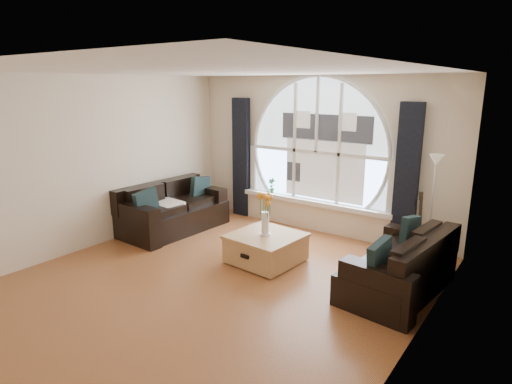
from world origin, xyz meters
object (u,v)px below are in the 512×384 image
Objects in this scene: vase_flowers at (265,209)px; floor_lamp at (431,210)px; potted_plant at (272,185)px; guitar at (420,225)px; coffee_chest at (266,247)px; sofa_left at (174,209)px; sofa_right at (398,262)px.

floor_lamp reaches higher than vase_flowers.
floor_lamp is at bearing -6.14° from potted_plant.
potted_plant is (-2.82, 0.29, 0.16)m from guitar.
coffee_chest is at bearing -164.92° from guitar.
floor_lamp is 1.51× the size of guitar.
vase_flowers is 2.02m from potted_plant.
sofa_left is 2.16m from coffee_chest.
potted_plant is (1.10, 1.49, 0.29)m from sofa_left.
sofa_left reaches higher than sofa_right.
sofa_right reaches higher than coffee_chest.
sofa_right is 1.93m from vase_flowers.
coffee_chest is (-1.87, -0.19, -0.17)m from sofa_right.
vase_flowers reaches higher than coffee_chest.
guitar reaches higher than sofa_right.
vase_flowers is 0.66× the size of guitar.
floor_lamp is (0.05, 1.19, 0.40)m from sofa_right.
floor_lamp is at bearing 36.31° from vase_flowers.
guitar reaches higher than coffee_chest.
potted_plant reaches higher than coffee_chest.
sofa_left is 1.87m from potted_plant.
vase_flowers is at bearing -58.97° from potted_plant.
sofa_right is at bearing 6.69° from vase_flowers.
coffee_chest is 2.05m from potted_plant.
sofa_left is at bearing -126.49° from potted_plant.
guitar reaches higher than potted_plant.
sofa_left is at bearing -163.97° from floor_lamp.
vase_flowers is at bearing -143.69° from floor_lamp.
coffee_chest is 2.44m from floor_lamp.
sofa_right is 1.63× the size of guitar.
guitar is at bearing -5.94° from potted_plant.
guitar is 3.75× the size of potted_plant.
coffee_chest is at bearing -3.40° from sofa_left.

